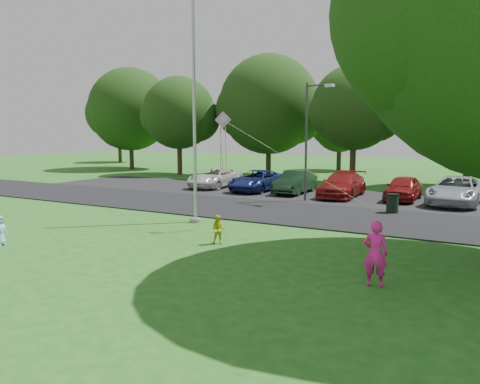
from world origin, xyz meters
The scene contains 13 objects.
ground centered at (0.00, 0.00, 0.00)m, with size 120.00×120.00×0.00m, color #21641A.
park_road centered at (0.00, 9.00, 0.03)m, with size 60.00×6.00×0.06m, color black.
parking_strip centered at (0.00, 15.50, 0.03)m, with size 42.00×7.00×0.06m, color black.
flagpole centered at (-3.50, 5.00, 4.17)m, with size 0.50×0.50×10.00m.
street_lamp centered at (-1.23, 12.77, 3.90)m, with size 1.76×0.78×6.50m.
trash_can centered at (3.57, 11.19, 0.48)m, with size 0.60×0.60×0.95m.
tree_row centered at (1.59, 24.23, 5.71)m, with size 64.35×11.94×10.88m.
horizon_trees centered at (4.06, 33.88, 4.30)m, with size 77.46×7.20×7.02m.
parked_cars centered at (-0.01, 15.51, 0.76)m, with size 20.53×5.49×1.47m.
woman centered at (5.25, 0.16, 0.85)m, with size 0.62×0.41×1.69m, color #FB2193.
child_yellow centered at (-0.53, 2.04, 0.52)m, with size 0.50×0.39×1.03m, color yellow.
child_blue centered at (-7.06, -1.69, 0.51)m, with size 0.50×0.33×1.03m, color #A6DBFF.
kite centered at (-1.44, 4.08, 3.88)m, with size 7.18×4.30×2.82m.
Camera 1 is at (7.78, -11.54, 3.92)m, focal length 35.00 mm.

